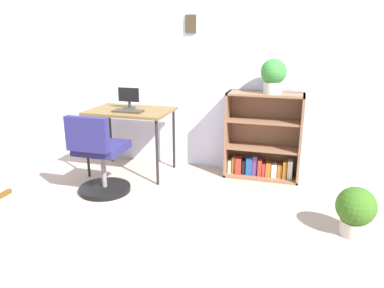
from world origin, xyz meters
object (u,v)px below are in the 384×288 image
desk (131,115)px  monitor (129,98)px  bookshelf_low (263,141)px  potted_plant_floor (356,210)px  keyboard (128,111)px  office_chair (100,160)px  potted_plant_on_shelf (273,75)px

desk → monitor: bearing=122.0°
bookshelf_low → potted_plant_floor: (0.85, -1.10, -0.19)m
desk → potted_plant_floor: 2.48m
keyboard → potted_plant_floor: size_ratio=0.80×
potted_plant_floor → bookshelf_low: bearing=127.7°
office_chair → potted_plant_on_shelf: potted_plant_on_shelf is taller
keyboard → potted_plant_floor: keyboard is taller
keyboard → potted_plant_on_shelf: (1.50, 0.36, 0.40)m
bookshelf_low → potted_plant_floor: 1.40m
desk → office_chair: size_ratio=1.09×
keyboard → desk: bearing=104.0°
monitor → keyboard: 0.22m
office_chair → bookshelf_low: 1.77m
keyboard → office_chair: 0.66m
monitor → potted_plant_on_shelf: size_ratio=0.68×
monitor → desk: bearing=-58.0°
desk → potted_plant_on_shelf: potted_plant_on_shelf is taller
monitor → bookshelf_low: monitor is taller
bookshelf_low → potted_plant_floor: bookshelf_low is taller
desk → potted_plant_on_shelf: (1.53, 0.24, 0.47)m
monitor → keyboard: bearing=-68.9°
keyboard → office_chair: office_chair is taller
desk → bookshelf_low: bookshelf_low is taller
desk → potted_plant_floor: desk is taller
office_chair → potted_plant_floor: (2.35, -0.15, -0.14)m
monitor → potted_plant_floor: size_ratio=0.60×
desk → office_chair: (-0.04, -0.65, -0.32)m
monitor → potted_plant_floor: bearing=-20.2°
desk → keyboard: size_ratio=2.80×
desk → bookshelf_low: bearing=11.7°
monitor → bookshelf_low: bearing=8.9°
desk → monitor: monitor is taller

